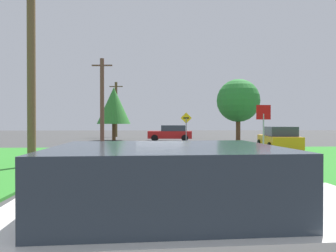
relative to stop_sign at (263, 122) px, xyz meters
name	(u,v)px	position (x,y,z in m)	size (l,w,h in m)	color
ground_plane	(160,158)	(-5.07, 1.46, -1.91)	(120.00, 120.00, 0.00)	#404040
lane_stripe_center	(165,192)	(-5.07, -6.54, -1.91)	(0.20, 14.00, 0.01)	yellow
stop_sign	(263,122)	(0.00, 0.00, 0.00)	(0.71, 0.07, 2.74)	#9EA0A8
car_approaching_junction	(171,133)	(-3.63, 16.62, -1.11)	(4.64, 2.26, 1.62)	red
car_behind_on_main_road	(191,228)	(-5.00, -11.55, -1.11)	(4.00, 2.30, 1.62)	white
car_on_crossroad	(279,139)	(2.75, 4.67, -1.11)	(2.48, 4.60, 1.62)	orange
utility_pole_near	(31,65)	(-10.42, -1.88, 2.33)	(1.80, 0.40, 8.29)	brown
utility_pole_mid	(102,100)	(-9.92, 12.04, 1.92)	(1.80, 0.36, 7.50)	brown
utility_pole_far	(116,109)	(-10.46, 25.97, 1.84)	(1.80, 0.35, 7.33)	brown
direction_sign	(186,125)	(-2.78, 9.60, -0.23)	(0.89, 0.20, 2.71)	slate
oak_tree_left	(114,106)	(-9.66, 17.77, 1.79)	(3.55, 3.55, 5.67)	brown
pine_tree_center	(238,101)	(3.09, 15.35, 2.19)	(4.30, 4.30, 6.27)	brown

